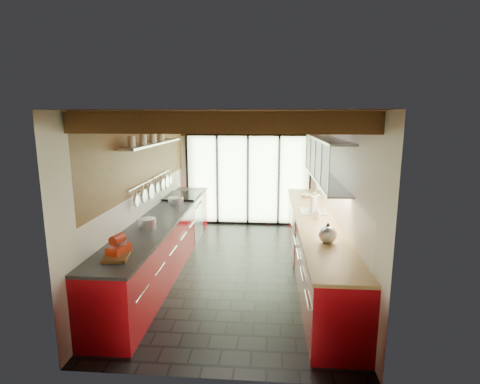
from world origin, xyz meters
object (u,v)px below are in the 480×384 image
Objects in this scene: stand_mixer at (119,247)px; kettle at (328,233)px; bowl at (306,195)px; paper_towel at (314,204)px; soap_bottle at (316,213)px.

kettle is (2.54, 0.66, 0.02)m from stand_mixer.
kettle is 2.86m from bowl.
kettle is at bearing -90.00° from paper_towel.
stand_mixer is at bearing -138.38° from paper_towel.
paper_towel is at bearing -90.00° from bowl.
paper_towel is (-0.00, 1.60, 0.02)m from kettle.
stand_mixer is 1.33× the size of bowl.
soap_bottle is at bearing 35.91° from stand_mixer.
paper_towel reaches higher than soap_bottle.
stand_mixer is at bearing -144.09° from soap_bottle.
paper_towel is at bearing 90.00° from kettle.
kettle is at bearing -90.00° from soap_bottle.
stand_mixer is 1.86× the size of soap_bottle.
bowl is (0.00, 1.26, -0.11)m from paper_towel.
bowl is (2.54, 3.51, -0.07)m from stand_mixer.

